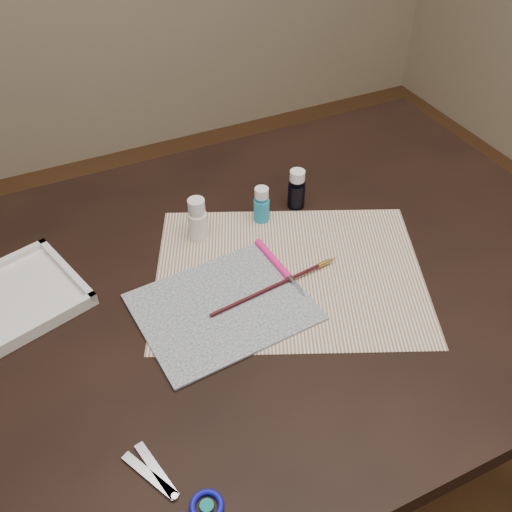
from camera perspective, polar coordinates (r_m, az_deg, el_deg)
name	(u,v)px	position (r m, az deg, el deg)	size (l,w,h in m)	color
ground	(256,479)	(1.64, 0.00, -21.43)	(3.50, 3.50, 0.02)	#422614
table	(256,397)	(1.31, 0.00, -13.92)	(1.30, 0.90, 0.75)	black
paper	(289,273)	(1.02, 3.34, -1.75)	(0.48, 0.36, 0.00)	silver
canvas	(223,307)	(0.96, -3.32, -5.09)	(0.28, 0.22, 0.00)	#16273B
paint_bottle_white	(198,219)	(1.08, -5.87, 3.69)	(0.04, 0.04, 0.09)	white
paint_bottle_cyan	(262,205)	(1.12, 0.56, 5.16)	(0.03, 0.03, 0.08)	#1F95BA
paint_bottle_navy	(297,189)	(1.16, 4.08, 6.71)	(0.03, 0.03, 0.08)	black
paintbrush	(277,285)	(0.99, 2.14, -2.88)	(0.27, 0.01, 0.01)	black
craft_knife	(281,268)	(1.02, 2.48, -1.20)	(0.17, 0.01, 0.01)	#F41F83
scissors	(163,492)	(0.79, -9.25, -22.25)	(0.17, 0.09, 0.01)	silver
palette_tray	(18,296)	(1.05, -22.67, -3.67)	(0.19, 0.19, 0.02)	white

